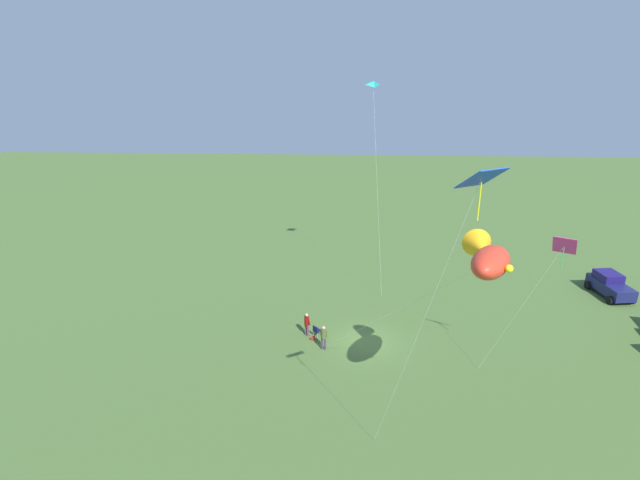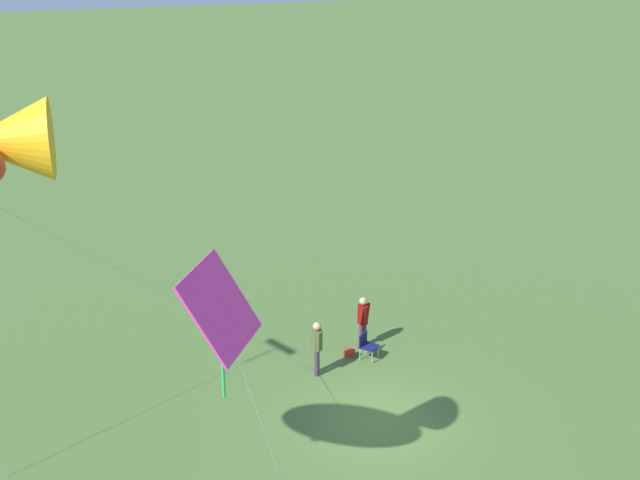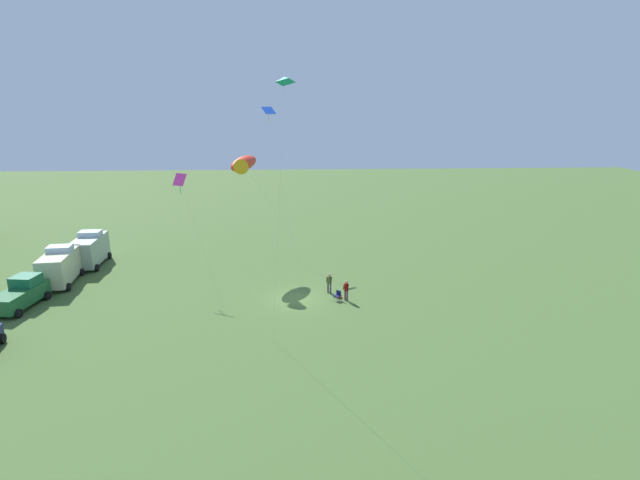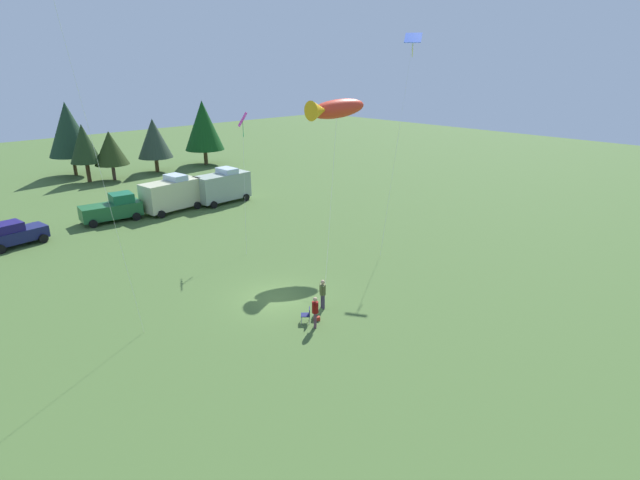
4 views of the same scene
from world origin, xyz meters
name	(u,v)px [view 2 (image 2 of 4)]	position (x,y,z in m)	size (l,w,h in m)	color
ground_plane	(380,421)	(0.00, 0.00, 0.00)	(160.00, 160.00, 0.00)	#44612D
person_kite_flyer	(317,344)	(1.12, -2.83, 1.02)	(0.43, 0.53, 1.74)	#3C3247
folding_chair	(367,344)	(-0.59, -3.40, 0.49)	(0.68, 0.68, 0.82)	#101648
person_spectator	(363,318)	(-0.66, -4.10, 1.02)	(0.53, 0.54, 1.74)	#5A3545
backpack_on_grass	(349,353)	(-0.10, -3.63, 0.11)	(0.32, 0.22, 0.22)	#9F2B1C
kite_diamond_rainbow	(223,318)	(5.26, 9.99, 9.00)	(2.94, 3.68, 9.68)	#E03597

